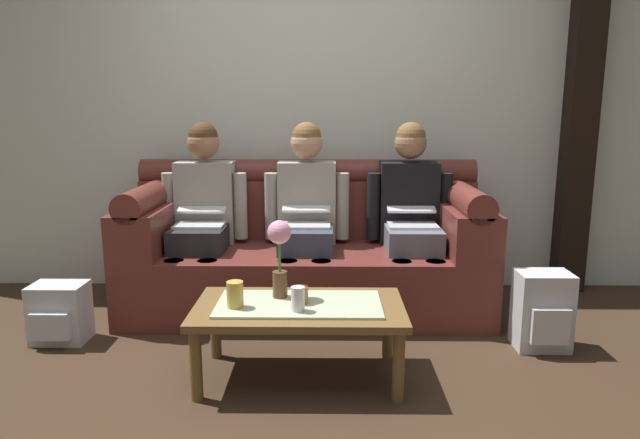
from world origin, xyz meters
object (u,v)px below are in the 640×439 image
at_px(couch, 307,253).
at_px(cup_far_center, 301,295).
at_px(backpack_left, 59,314).
at_px(flower_vase, 279,249).
at_px(cup_near_left, 297,299).
at_px(person_left, 203,210).
at_px(person_middle, 306,210).
at_px(coffee_table, 299,314).
at_px(backpack_right, 542,311).
at_px(person_right, 411,210).
at_px(cup_near_right, 235,294).

distance_m(couch, cup_far_center, 1.03).
distance_m(couch, backpack_left, 1.52).
xyz_separation_m(flower_vase, cup_far_center, (0.11, -0.09, -0.21)).
bearing_deg(cup_near_left, backpack_left, 158.97).
height_order(person_left, person_middle, same).
xyz_separation_m(coffee_table, flower_vase, (-0.10, 0.09, 0.30)).
relative_size(person_left, backpack_right, 2.83).
relative_size(cup_far_center, backpack_right, 0.19).
distance_m(person_left, cup_near_left, 1.34).
relative_size(coffee_table, backpack_right, 2.35).
bearing_deg(backpack_right, person_right, 134.17).
height_order(flower_vase, backpack_left, flower_vase).
xyz_separation_m(person_right, cup_near_right, (-0.98, -1.09, -0.21)).
bearing_deg(flower_vase, cup_near_left, -64.39).
bearing_deg(person_left, cup_far_center, -56.24).
distance_m(couch, coffee_table, 1.03).
distance_m(person_left, backpack_right, 2.15).
bearing_deg(cup_near_left, person_left, 120.72).
height_order(person_middle, flower_vase, person_middle).
bearing_deg(backpack_left, cup_near_left, -21.03).
xyz_separation_m(person_middle, cup_near_left, (-0.00, -1.13, -0.21)).
height_order(couch, person_left, person_left).
distance_m(coffee_table, cup_near_right, 0.33).
height_order(cup_near_right, cup_far_center, cup_near_right).
bearing_deg(cup_far_center, person_middle, 90.49).
bearing_deg(cup_near_right, couch, 74.70).
distance_m(person_middle, flower_vase, 0.94).
relative_size(couch, coffee_table, 2.26).
relative_size(person_right, cup_near_right, 9.79).
distance_m(coffee_table, backpack_right, 1.37).
bearing_deg(cup_far_center, person_right, 56.91).
bearing_deg(person_left, backpack_left, -139.42).
height_order(cup_near_left, cup_near_right, cup_near_right).
distance_m(person_middle, coffee_table, 1.08).
bearing_deg(cup_near_left, person_middle, 89.76).
distance_m(cup_near_right, backpack_right, 1.69).
bearing_deg(person_right, person_middle, -180.00).
distance_m(coffee_table, flower_vase, 0.33).
relative_size(couch, cup_far_center, 27.53).
bearing_deg(cup_near_right, person_right, 48.05).
height_order(coffee_table, backpack_right, backpack_right).
height_order(couch, cup_near_right, couch).
height_order(person_left, backpack_left, person_left).
relative_size(coffee_table, cup_near_left, 8.79).
xyz_separation_m(couch, cup_near_left, (-0.00, -1.14, 0.07)).
bearing_deg(person_middle, cup_near_right, -105.36).
bearing_deg(person_left, person_middle, -0.01).
height_order(couch, person_right, person_right).
relative_size(coffee_table, flower_vase, 2.62).
distance_m(cup_far_center, backpack_left, 1.48).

